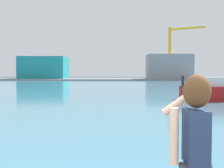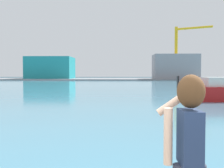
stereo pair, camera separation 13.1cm
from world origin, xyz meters
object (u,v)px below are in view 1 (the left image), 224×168
(warehouse_left, at_px, (45,68))
(warehouse_right, at_px, (170,67))
(boat_moored_2, at_px, (220,92))
(port_crane, at_px, (175,47))
(person_photographer, at_px, (195,140))

(warehouse_left, relative_size, warehouse_right, 1.07)
(warehouse_left, bearing_deg, boat_moored_2, -65.12)
(port_crane, bearing_deg, person_photographer, -102.88)
(person_photographer, height_order, warehouse_left, warehouse_left)
(warehouse_left, bearing_deg, person_photographer, -74.92)
(boat_moored_2, relative_size, port_crane, 0.40)
(warehouse_right, bearing_deg, port_crane, -72.68)
(person_photographer, distance_m, warehouse_left, 96.59)
(warehouse_right, xyz_separation_m, port_crane, (0.97, -3.12, 6.36))
(boat_moored_2, distance_m, warehouse_left, 80.14)
(person_photographer, distance_m, port_crane, 88.20)
(boat_moored_2, relative_size, warehouse_right, 0.46)
(warehouse_left, xyz_separation_m, port_crane, (44.68, -7.72, 6.64))
(port_crane, bearing_deg, warehouse_left, 170.20)
(port_crane, bearing_deg, warehouse_right, 107.32)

